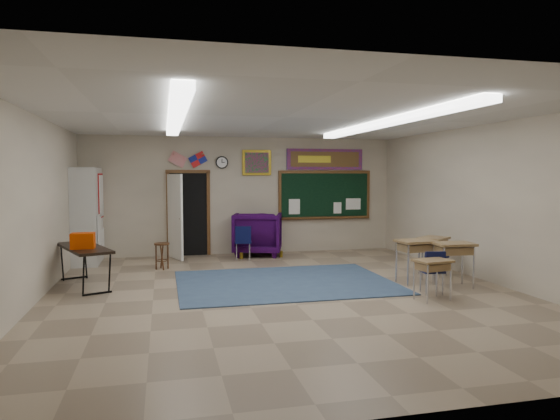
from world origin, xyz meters
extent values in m
plane|color=gray|center=(0.00, 0.00, 0.00)|extent=(9.00, 9.00, 0.00)
cube|color=beige|center=(0.00, 4.50, 1.50)|extent=(8.00, 0.04, 3.00)
cube|color=beige|center=(0.00, -4.50, 1.50)|extent=(8.00, 0.04, 3.00)
cube|color=beige|center=(-4.00, 0.00, 1.50)|extent=(0.04, 9.00, 3.00)
cube|color=beige|center=(4.00, 0.00, 1.50)|extent=(0.04, 9.00, 3.00)
cube|color=silver|center=(0.00, 0.00, 3.00)|extent=(8.00, 9.00, 0.04)
cube|color=#354B65|center=(0.20, 0.80, 0.01)|extent=(4.00, 3.00, 0.02)
cube|color=black|center=(-1.40, 4.49, 1.05)|extent=(0.95, 0.04, 2.10)
cube|color=white|center=(-1.75, 4.05, 1.03)|extent=(0.35, 0.86, 2.05)
cube|color=#593619|center=(2.20, 4.47, 1.50)|extent=(2.55, 0.05, 1.30)
cube|color=black|center=(2.20, 4.46, 1.50)|extent=(2.40, 0.03, 1.15)
cube|color=#593619|center=(2.20, 4.41, 0.90)|extent=(2.40, 0.12, 0.04)
cube|color=red|center=(2.20, 4.47, 2.45)|extent=(2.10, 0.04, 0.55)
cube|color=brown|center=(2.20, 4.46, 2.45)|extent=(1.90, 0.03, 0.40)
cube|color=olive|center=(0.35, 4.47, 2.35)|extent=(0.75, 0.05, 0.65)
cube|color=#A51466|center=(0.35, 4.46, 2.35)|extent=(0.62, 0.03, 0.52)
cylinder|color=black|center=(-0.55, 4.47, 2.35)|extent=(0.32, 0.05, 0.32)
cylinder|color=white|center=(-0.55, 4.45, 2.35)|extent=(0.26, 0.02, 0.26)
cube|color=#BABAB5|center=(-3.72, 3.85, 1.10)|extent=(0.55, 1.25, 2.20)
imported|color=#210430|center=(0.31, 4.15, 0.55)|extent=(1.46, 1.48, 1.09)
cube|color=olive|center=(2.57, 0.19, 0.79)|extent=(0.72, 0.56, 0.05)
cube|color=brown|center=(2.57, 0.19, 0.68)|extent=(0.62, 0.48, 0.14)
cube|color=olive|center=(3.40, 0.98, 0.73)|extent=(0.78, 0.75, 0.04)
cube|color=brown|center=(3.40, 0.98, 0.63)|extent=(0.67, 0.64, 0.13)
cube|color=olive|center=(2.22, -1.03, 0.65)|extent=(0.62, 0.50, 0.04)
cube|color=brown|center=(2.22, -1.03, 0.55)|extent=(0.53, 0.43, 0.11)
cube|color=olive|center=(3.08, -0.26, 0.79)|extent=(0.72, 0.57, 0.05)
cube|color=brown|center=(3.08, -0.26, 0.68)|extent=(0.63, 0.48, 0.14)
cube|color=black|center=(-3.43, 1.35, 0.71)|extent=(1.22, 1.86, 0.05)
cube|color=#C14003|center=(-3.41, 1.10, 0.87)|extent=(0.39, 0.29, 0.27)
cylinder|color=#462B15|center=(-2.06, 2.72, 0.55)|extent=(0.32, 0.32, 0.04)
torus|color=#462B15|center=(-2.06, 2.72, 0.19)|extent=(0.27, 0.27, 0.02)
camera|label=1|loc=(-2.02, -8.23, 2.03)|focal=32.00mm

